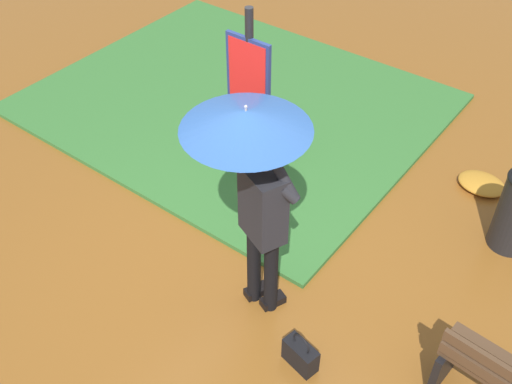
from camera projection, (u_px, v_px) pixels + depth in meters
The scene contains 7 objects.
ground_plane at pixel (249, 280), 5.63m from camera, with size 18.00×18.00×0.00m, color brown.
grass_verge at pixel (234, 103), 7.81m from camera, with size 4.80×4.00×0.05m.
person_with_umbrella at pixel (254, 164), 4.44m from camera, with size 0.96×0.96×2.04m.
info_sign_post at pixel (249, 101), 5.25m from camera, with size 0.44×0.07×2.30m.
handbag at pixel (300, 355), 4.88m from camera, with size 0.32×0.20×0.37m.
shrub_cluster at pixel (256, 128), 6.94m from camera, with size 0.74×0.68×0.61m.
leaf_pile_by_bench at pixel (482, 183), 6.57m from camera, with size 0.51×0.41×0.11m.
Camera 1 is at (-2.26, 2.88, 4.35)m, focal length 42.64 mm.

